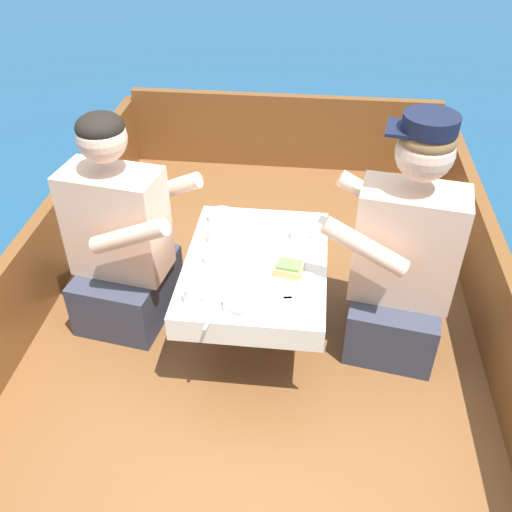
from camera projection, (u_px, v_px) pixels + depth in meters
name	position (u px, v px, depth m)	size (l,w,h in m)	color
ground_plane	(254.00, 394.00, 2.67)	(60.00, 60.00, 0.00)	navy
boat_deck	(254.00, 371.00, 2.58)	(2.07, 3.44, 0.31)	brown
gunwale_port	(22.00, 294.00, 2.44)	(0.06, 3.44, 0.42)	brown
gunwale_starboard	(503.00, 330.00, 2.27)	(0.06, 3.44, 0.42)	brown
bow_coaming	(283.00, 131.00, 3.68)	(1.95, 0.06, 0.48)	brown
cockpit_table	(256.00, 269.00, 2.34)	(0.57, 0.77, 0.40)	#B2B2B7
person_port	(122.00, 244.00, 2.43)	(0.57, 0.51, 0.97)	#333847
person_starboard	(403.00, 260.00, 2.28)	(0.57, 0.51, 1.04)	#333847
plate_sandwich	(289.00, 274.00, 2.23)	(0.20, 0.20, 0.01)	silver
plate_bread	(255.00, 246.00, 2.39)	(0.20, 0.20, 0.01)	silver
sandwich	(289.00, 268.00, 2.22)	(0.12, 0.10, 0.05)	tan
bowl_port_near	(242.00, 303.00, 2.07)	(0.14, 0.14, 0.04)	silver
bowl_starboard_near	(221.00, 216.00, 2.54)	(0.12, 0.12, 0.04)	silver
coffee_cup_port	(213.00, 256.00, 2.28)	(0.10, 0.07, 0.06)	silver
coffee_cup_starboard	(192.00, 294.00, 2.09)	(0.09, 0.06, 0.07)	silver
coffee_cup_center	(300.00, 233.00, 2.42)	(0.10, 0.08, 0.05)	silver
tin_can	(215.00, 235.00, 2.41)	(0.07, 0.07, 0.05)	silver
utensil_knife_starboard	(303.00, 222.00, 2.53)	(0.16, 0.08, 0.00)	silver
utensil_spoon_port	(310.00, 248.00, 2.38)	(0.12, 0.14, 0.01)	silver
utensil_spoon_starboard	(215.00, 309.00, 2.07)	(0.05, 0.17, 0.01)	silver
utensil_knife_port	(230.00, 233.00, 2.47)	(0.13, 0.12, 0.00)	silver
utensil_fork_starboard	(274.00, 298.00, 2.12)	(0.17, 0.04, 0.00)	silver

